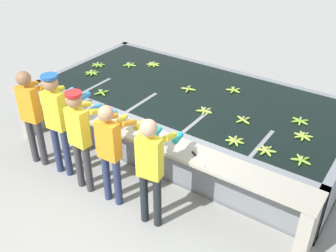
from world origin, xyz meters
TOP-DOWN VIEW (x-y plane):
  - ground_plane at (0.00, 0.00)m, footprint 80.00×80.00m
  - wash_tank at (0.00, 1.74)m, footprint 5.33×2.60m
  - work_ledge at (0.00, 0.23)m, footprint 5.33×0.45m
  - worker_0 at (-1.71, -0.32)m, footprint 0.47×0.73m
  - worker_1 at (-1.16, -0.28)m, footprint 0.45×0.74m
  - worker_2 at (-0.60, -0.36)m, footprint 0.43×0.72m
  - worker_3 at (-0.06, -0.33)m, footprint 0.43×0.72m
  - worker_4 at (0.66, -0.36)m, footprint 0.48×0.74m
  - banana_bunch_floating_0 at (1.11, 1.38)m, footprint 0.27×0.27m
  - banana_bunch_floating_1 at (-2.03, 1.34)m, footprint 0.28×0.28m
  - banana_bunch_floating_2 at (0.48, 1.29)m, footprint 0.27×0.28m
  - banana_bunch_floating_3 at (-1.31, 2.34)m, footprint 0.28×0.28m
  - banana_bunch_floating_4 at (-1.68, 2.05)m, footprint 0.28×0.27m
  - banana_bunch_floating_5 at (2.19, 0.88)m, footprint 0.28×0.27m
  - banana_bunch_floating_6 at (2.02, 1.46)m, footprint 0.28×0.28m
  - banana_bunch_floating_7 at (0.53, 2.22)m, footprint 0.28×0.27m
  - banana_bunch_floating_8 at (1.27, 0.79)m, footprint 0.28×0.28m
  - banana_bunch_floating_9 at (-0.14, 1.80)m, footprint 0.28×0.28m
  - banana_bunch_floating_10 at (-1.30, 0.83)m, footprint 0.27×0.27m
  - banana_bunch_floating_11 at (1.84, 1.85)m, footprint 0.28×0.28m
  - banana_bunch_floating_12 at (1.72, 0.82)m, footprint 0.28×0.28m
  - banana_bunch_floating_13 at (-2.20, 1.69)m, footprint 0.28×0.27m
  - banana_bunch_ledge_0 at (0.23, 0.19)m, footprint 0.27×0.27m
  - banana_bunch_ledge_1 at (-1.37, 0.20)m, footprint 0.27×0.28m
  - knife_0 at (1.01, 0.16)m, footprint 0.31×0.21m

SIDE VIEW (x-z plane):
  - ground_plane at x=0.00m, z-range 0.00..0.00m
  - wash_tank at x=0.00m, z-range -0.01..0.91m
  - work_ledge at x=0.00m, z-range 0.21..1.13m
  - knife_0 at x=1.01m, z-range 0.92..0.94m
  - banana_bunch_floating_1 at x=-2.03m, z-range 0.90..0.97m
  - banana_bunch_floating_3 at x=-1.31m, z-range 0.90..0.97m
  - banana_bunch_floating_6 at x=2.02m, z-range 0.90..0.97m
  - banana_bunch_floating_8 at x=1.27m, z-range 0.90..0.97m
  - banana_bunch_floating_13 at x=-2.20m, z-range 0.90..0.97m
  - banana_bunch_floating_11 at x=1.84m, z-range 0.90..0.97m
  - banana_bunch_floating_12 at x=1.72m, z-range 0.90..0.97m
  - banana_bunch_floating_2 at x=0.48m, z-range 0.90..0.97m
  - banana_bunch_floating_4 at x=-1.68m, z-range 0.90..0.97m
  - banana_bunch_floating_5 at x=2.19m, z-range 0.90..0.97m
  - banana_bunch_floating_7 at x=0.53m, z-range 0.90..0.97m
  - banana_bunch_floating_0 at x=1.11m, z-range 0.90..0.97m
  - banana_bunch_floating_9 at x=-0.14m, z-range 0.90..0.97m
  - banana_bunch_floating_10 at x=-1.30m, z-range 0.90..0.97m
  - banana_bunch_ledge_1 at x=-1.37m, z-range 0.90..0.98m
  - banana_bunch_ledge_0 at x=0.23m, z-range 0.90..0.98m
  - worker_3 at x=-0.06m, z-range 0.15..1.75m
  - worker_4 at x=0.66m, z-range 0.16..1.81m
  - worker_0 at x=-1.71m, z-range 0.17..1.82m
  - worker_2 at x=-0.60m, z-range 0.18..1.82m
  - worker_1 at x=-1.16m, z-range 0.19..1.92m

